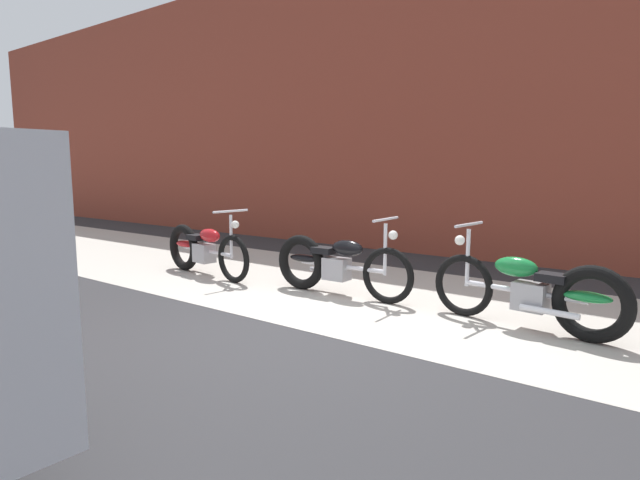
{
  "coord_description": "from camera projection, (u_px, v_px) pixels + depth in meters",
  "views": [
    {
      "loc": [
        3.16,
        -3.9,
        1.61
      ],
      "look_at": [
        -0.62,
        1.04,
        0.75
      ],
      "focal_mm": 29.4,
      "sensor_mm": 36.0,
      "label": 1
    }
  ],
  "objects": [
    {
      "name": "motorcycle_black",
      "position": [
        332.0,
        264.0,
        6.67
      ],
      "size": [
        2.01,
        0.58,
        1.03
      ],
      "rotation": [
        0.0,
        0.0,
        0.03
      ],
      "color": "black",
      "rests_on": "ground"
    },
    {
      "name": "sidewalk_slab",
      "position": [
        394.0,
        297.0,
        6.56
      ],
      "size": [
        36.0,
        3.5,
        0.01
      ],
      "primitive_type": "cube",
      "color": "#B2ADA3",
      "rests_on": "ground"
    },
    {
      "name": "ground_plane",
      "position": [
        306.0,
        331.0,
        5.19
      ],
      "size": [
        80.0,
        80.0,
        0.0
      ],
      "primitive_type": "plane",
      "color": "#2D2D30"
    },
    {
      "name": "motorcycle_red",
      "position": [
        201.0,
        249.0,
        7.9
      ],
      "size": [
        2.0,
        0.61,
        1.03
      ],
      "rotation": [
        0.0,
        0.0,
        -0.12
      ],
      "color": "black",
      "rests_on": "ground"
    },
    {
      "name": "brick_building_wall",
      "position": [
        498.0,
        91.0,
        8.88
      ],
      "size": [
        36.0,
        0.5,
        5.81
      ],
      "primitive_type": "cube",
      "color": "brown",
      "rests_on": "ground"
    },
    {
      "name": "motorcycle_green",
      "position": [
        538.0,
        292.0,
        5.14
      ],
      "size": [
        2.01,
        0.59,
        1.03
      ],
      "rotation": [
        0.0,
        0.0,
        3.04
      ],
      "color": "black",
      "rests_on": "ground"
    }
  ]
}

